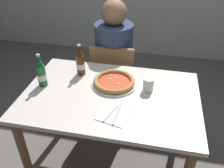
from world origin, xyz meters
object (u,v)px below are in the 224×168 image
Objects in this scene: beer_bottle_left at (41,73)px; paper_cup at (148,85)px; chair_behind_table at (113,78)px; napkin_with_cutlery at (114,114)px; pizza_margherita_near at (115,82)px; diner_seated at (114,66)px; beer_bottle_center at (80,62)px; dining_table_main at (111,107)px.

beer_bottle_left is 2.60× the size of paper_cup.
chair_behind_table is 3.94× the size of napkin_with_cutlery.
paper_cup is at bearing -5.50° from pizza_margherita_near.
pizza_margherita_near is 3.43× the size of paper_cup.
chair_behind_table is 0.81m from beer_bottle_left.
pizza_margherita_near is 1.32× the size of beer_bottle_left.
diner_seated is at bearing 101.52° from napkin_with_cutlery.
beer_bottle_center reaches higher than pizza_margherita_near.
beer_bottle_left reaches higher than chair_behind_table.
chair_behind_table is at bearing 101.85° from napkin_with_cutlery.
beer_bottle_left is 0.61m from napkin_with_cutlery.
dining_table_main is 0.31m from paper_cup.
diner_seated is (-0.11, 0.66, -0.05)m from dining_table_main.
diner_seated is 0.80m from beer_bottle_left.
beer_bottle_center is (-0.28, 0.21, 0.22)m from dining_table_main.
paper_cup is (0.52, -0.11, -0.06)m from beer_bottle_center.
dining_table_main is 0.24m from napkin_with_cutlery.
pizza_margherita_near is 0.33m from napkin_with_cutlery.
napkin_with_cutlery is at bearing -78.48° from diner_seated.
dining_table_main is 0.67m from diner_seated.
beer_bottle_left is (-0.39, -0.65, 0.27)m from diner_seated.
beer_bottle_left is 0.75m from paper_cup.
paper_cup is (0.74, 0.09, -0.06)m from beer_bottle_left.
paper_cup is at bearing 58.88° from napkin_with_cutlery.
beer_bottle_center is 0.55m from napkin_with_cutlery.
diner_seated is (-0.01, 0.05, 0.10)m from chair_behind_table.
napkin_with_cutlery is at bearing -50.38° from beer_bottle_center.
chair_behind_table is at bearing 102.61° from pizza_margherita_near.
chair_behind_table is at bearing -83.96° from diner_seated.
dining_table_main is at bearing -0.94° from beer_bottle_left.
chair_behind_table is at bearing 56.91° from beer_bottle_left.
chair_behind_table reaches higher than dining_table_main.
beer_bottle_left reaches higher than dining_table_main.
napkin_with_cutlery is at bearing -20.52° from beer_bottle_left.
paper_cup is (0.25, 0.10, 0.16)m from dining_table_main.
beer_bottle_center reaches higher than napkin_with_cutlery.
beer_bottle_left is at bearing -120.69° from diner_seated.
diner_seated reaches higher than paper_cup.
napkin_with_cutlery is 0.35m from paper_cup.
napkin_with_cutlery is at bearing 97.52° from chair_behind_table.
paper_cup is (0.24, -0.02, 0.03)m from pizza_margherita_near.
dining_table_main is 0.64m from chair_behind_table.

